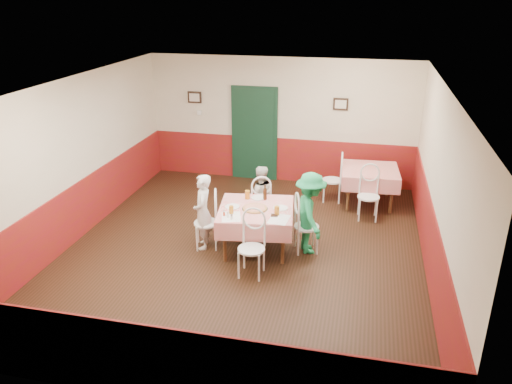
% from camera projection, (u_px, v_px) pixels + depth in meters
% --- Properties ---
extents(floor, '(7.00, 7.00, 0.00)m').
position_uv_depth(floor, '(244.00, 250.00, 8.53)').
color(floor, black).
rests_on(floor, ground).
extents(ceiling, '(7.00, 7.00, 0.00)m').
position_uv_depth(ceiling, '(242.00, 86.00, 7.47)').
color(ceiling, white).
rests_on(ceiling, back_wall).
extents(back_wall, '(6.00, 0.10, 2.80)m').
position_uv_depth(back_wall, '(281.00, 121.00, 11.16)').
color(back_wall, beige).
rests_on(back_wall, ground).
extents(front_wall, '(6.00, 0.10, 2.80)m').
position_uv_depth(front_wall, '(155.00, 294.00, 4.84)').
color(front_wall, beige).
rests_on(front_wall, ground).
extents(left_wall, '(0.10, 7.00, 2.80)m').
position_uv_depth(left_wall, '(75.00, 160.00, 8.61)').
color(left_wall, beige).
rests_on(left_wall, ground).
extents(right_wall, '(0.10, 7.00, 2.80)m').
position_uv_depth(right_wall, '(439.00, 188.00, 7.39)').
color(right_wall, beige).
rests_on(right_wall, ground).
extents(wainscot_back, '(6.00, 0.03, 1.00)m').
position_uv_depth(wainscot_back, '(280.00, 159.00, 11.49)').
color(wainscot_back, maroon).
rests_on(wainscot_back, ground).
extents(wainscot_front, '(6.00, 0.03, 1.00)m').
position_uv_depth(wainscot_front, '(163.00, 366.00, 5.20)').
color(wainscot_front, maroon).
rests_on(wainscot_front, ground).
extents(wainscot_left, '(0.03, 7.00, 1.00)m').
position_uv_depth(wainscot_left, '(82.00, 208.00, 8.95)').
color(wainscot_left, maroon).
rests_on(wainscot_left, ground).
extents(wainscot_right, '(0.03, 7.00, 1.00)m').
position_uv_depth(wainscot_right, '(430.00, 242.00, 7.74)').
color(wainscot_right, maroon).
rests_on(wainscot_right, ground).
extents(door, '(0.96, 0.06, 2.10)m').
position_uv_depth(door, '(254.00, 135.00, 11.37)').
color(door, black).
rests_on(door, ground).
extents(picture_left, '(0.32, 0.03, 0.26)m').
position_uv_depth(picture_left, '(195.00, 97.00, 11.35)').
color(picture_left, black).
rests_on(picture_left, back_wall).
extents(picture_right, '(0.32, 0.03, 0.26)m').
position_uv_depth(picture_right, '(341.00, 104.00, 10.68)').
color(picture_right, black).
rests_on(picture_right, back_wall).
extents(thermostat, '(0.10, 0.03, 0.10)m').
position_uv_depth(thermostat, '(199.00, 113.00, 11.47)').
color(thermostat, white).
rests_on(thermostat, back_wall).
extents(main_table, '(1.38, 1.38, 0.77)m').
position_uv_depth(main_table, '(256.00, 229.00, 8.44)').
color(main_table, red).
rests_on(main_table, ground).
extents(second_table, '(1.19, 1.19, 0.77)m').
position_uv_depth(second_table, '(369.00, 187.00, 10.24)').
color(second_table, red).
rests_on(second_table, ground).
extents(chair_left, '(0.52, 0.52, 0.90)m').
position_uv_depth(chair_left, '(206.00, 223.00, 8.48)').
color(chair_left, white).
rests_on(chair_left, ground).
extents(chair_right, '(0.53, 0.53, 0.90)m').
position_uv_depth(chair_right, '(307.00, 227.00, 8.35)').
color(chair_right, white).
rests_on(chair_right, ground).
extents(chair_far, '(0.54, 0.54, 0.90)m').
position_uv_depth(chair_far, '(260.00, 205.00, 9.20)').
color(chair_far, white).
rests_on(chair_far, ground).
extents(chair_near, '(0.43, 0.43, 0.90)m').
position_uv_depth(chair_near, '(251.00, 249.00, 7.63)').
color(chair_near, white).
rests_on(chair_near, ground).
extents(chair_second_a, '(0.45, 0.45, 0.90)m').
position_uv_depth(chair_second_a, '(332.00, 180.00, 10.37)').
color(chair_second_a, white).
rests_on(chair_second_a, ground).
extents(chair_second_b, '(0.45, 0.45, 0.90)m').
position_uv_depth(chair_second_b, '(369.00, 197.00, 9.54)').
color(chair_second_b, white).
rests_on(chair_second_b, ground).
extents(pizza, '(0.45, 0.45, 0.03)m').
position_uv_depth(pizza, '(255.00, 208.00, 8.26)').
color(pizza, '#B74723').
rests_on(pizza, main_table).
extents(plate_left, '(0.28, 0.28, 0.01)m').
position_uv_depth(plate_left, '(232.00, 207.00, 8.33)').
color(plate_left, white).
rests_on(plate_left, main_table).
extents(plate_right, '(0.28, 0.28, 0.01)m').
position_uv_depth(plate_right, '(280.00, 208.00, 8.28)').
color(plate_right, white).
rests_on(plate_right, main_table).
extents(plate_far, '(0.28, 0.28, 0.01)m').
position_uv_depth(plate_far, '(258.00, 198.00, 8.69)').
color(plate_far, white).
rests_on(plate_far, main_table).
extents(glass_a, '(0.08, 0.08, 0.13)m').
position_uv_depth(glass_a, '(231.00, 210.00, 8.08)').
color(glass_a, '#BF7219').
rests_on(glass_a, main_table).
extents(glass_b, '(0.09, 0.09, 0.15)m').
position_uv_depth(glass_b, '(277.00, 211.00, 8.02)').
color(glass_b, '#BF7219').
rests_on(glass_b, main_table).
extents(glass_c, '(0.09, 0.09, 0.15)m').
position_uv_depth(glass_c, '(247.00, 195.00, 8.64)').
color(glass_c, '#BF7219').
rests_on(glass_c, main_table).
extents(beer_bottle, '(0.07, 0.07, 0.24)m').
position_uv_depth(beer_bottle, '(265.00, 193.00, 8.59)').
color(beer_bottle, '#381C0A').
rests_on(beer_bottle, main_table).
extents(shaker_a, '(0.04, 0.04, 0.09)m').
position_uv_depth(shaker_a, '(228.00, 215.00, 7.94)').
color(shaker_a, silver).
rests_on(shaker_a, main_table).
extents(shaker_b, '(0.04, 0.04, 0.09)m').
position_uv_depth(shaker_b, '(232.00, 217.00, 7.87)').
color(shaker_b, silver).
rests_on(shaker_b, main_table).
extents(shaker_c, '(0.04, 0.04, 0.09)m').
position_uv_depth(shaker_c, '(224.00, 213.00, 8.00)').
color(shaker_c, '#B23319').
rests_on(shaker_c, main_table).
extents(menu_left, '(0.40, 0.47, 0.00)m').
position_uv_depth(menu_left, '(231.00, 217.00, 7.98)').
color(menu_left, white).
rests_on(menu_left, main_table).
extents(menu_right, '(0.33, 0.42, 0.00)m').
position_uv_depth(menu_right, '(279.00, 219.00, 7.90)').
color(menu_right, white).
rests_on(menu_right, main_table).
extents(wallet, '(0.12, 0.10, 0.02)m').
position_uv_depth(wallet, '(274.00, 215.00, 8.01)').
color(wallet, black).
rests_on(wallet, main_table).
extents(diner_left, '(0.43, 0.54, 1.32)m').
position_uv_depth(diner_left, '(203.00, 212.00, 8.41)').
color(diner_left, gray).
rests_on(diner_left, ground).
extents(diner_far, '(0.70, 0.63, 1.19)m').
position_uv_depth(diner_far, '(260.00, 197.00, 9.19)').
color(diner_far, gray).
rests_on(diner_far, ground).
extents(diner_right, '(0.81, 1.03, 1.40)m').
position_uv_depth(diner_right, '(310.00, 213.00, 8.25)').
color(diner_right, gray).
rests_on(diner_right, ground).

